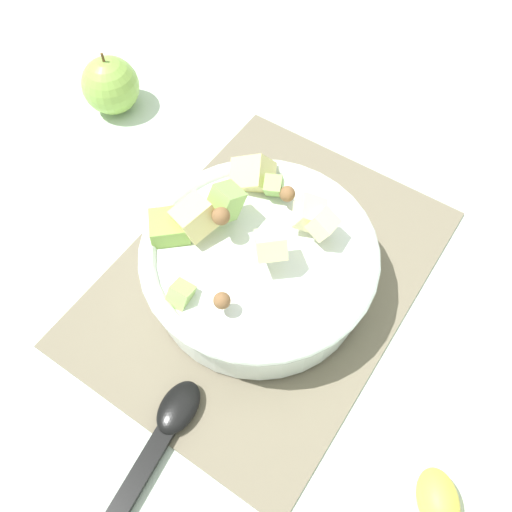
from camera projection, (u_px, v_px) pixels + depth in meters
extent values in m
plane|color=silver|center=(265.00, 276.00, 0.62)|extent=(2.40, 2.40, 0.00)
cube|color=#756B56|center=(265.00, 275.00, 0.62)|extent=(0.42, 0.31, 0.01)
cylinder|color=white|center=(256.00, 265.00, 0.59)|extent=(0.23, 0.23, 0.06)
torus|color=white|center=(256.00, 249.00, 0.56)|extent=(0.25, 0.25, 0.02)
sphere|color=brown|center=(222.00, 301.00, 0.51)|extent=(0.02, 0.02, 0.02)
cube|color=#93C160|center=(226.00, 201.00, 0.55)|extent=(0.04, 0.04, 0.04)
sphere|color=brown|center=(221.00, 216.00, 0.54)|extent=(0.03, 0.03, 0.03)
cube|color=beige|center=(323.00, 224.00, 0.55)|extent=(0.03, 0.03, 0.03)
cube|color=#A3CC6B|center=(180.00, 296.00, 0.53)|extent=(0.03, 0.03, 0.03)
cube|color=beige|center=(271.00, 245.00, 0.52)|extent=(0.04, 0.04, 0.03)
cube|color=beige|center=(310.00, 213.00, 0.56)|extent=(0.04, 0.05, 0.04)
cube|color=#E5D684|center=(253.00, 176.00, 0.60)|extent=(0.06, 0.06, 0.06)
cube|color=#8CB74C|center=(170.00, 228.00, 0.57)|extent=(0.05, 0.05, 0.03)
sphere|color=brown|center=(287.00, 194.00, 0.58)|extent=(0.02, 0.03, 0.02)
cube|color=#93C160|center=(274.00, 186.00, 0.58)|extent=(0.03, 0.03, 0.03)
cube|color=#E5D684|center=(195.00, 217.00, 0.55)|extent=(0.05, 0.05, 0.04)
ellipsoid|color=black|center=(179.00, 407.00, 0.53)|extent=(0.06, 0.04, 0.01)
sphere|color=#8CB74C|center=(111.00, 85.00, 0.74)|extent=(0.08, 0.08, 0.08)
cylinder|color=brown|center=(103.00, 57.00, 0.70)|extent=(0.00, 0.00, 0.01)
ellipsoid|color=yellow|center=(438.00, 500.00, 0.48)|extent=(0.07, 0.06, 0.04)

